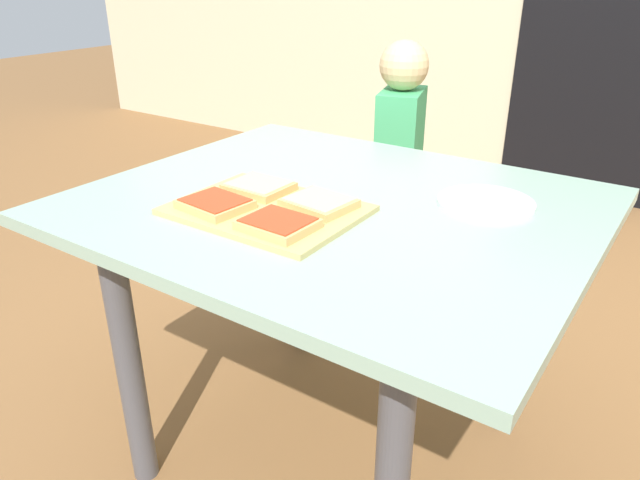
% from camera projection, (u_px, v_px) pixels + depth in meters
% --- Properties ---
extents(ground_plane, '(16.00, 16.00, 0.00)m').
position_uv_depth(ground_plane, '(332.00, 446.00, 1.68)').
color(ground_plane, brown).
extents(house_door, '(0.90, 0.02, 2.00)m').
position_uv_depth(house_door, '(610.00, 14.00, 3.06)').
color(house_door, black).
rests_on(house_door, ground).
extents(dining_table, '(1.13, 0.96, 0.75)m').
position_uv_depth(dining_table, '(334.00, 244.00, 1.41)').
color(dining_table, '#8DAF9A').
rests_on(dining_table, ground).
extents(cutting_board, '(0.40, 0.30, 0.01)m').
position_uv_depth(cutting_board, '(267.00, 210.00, 1.29)').
color(cutting_board, tan).
rests_on(cutting_board, dining_table).
extents(pizza_slice_far_left, '(0.14, 0.12, 0.02)m').
position_uv_depth(pizza_slice_far_left, '(259.00, 187.00, 1.38)').
color(pizza_slice_far_left, tan).
rests_on(pizza_slice_far_left, cutting_board).
extents(pizza_slice_near_right, '(0.14, 0.12, 0.02)m').
position_uv_depth(pizza_slice_near_right, '(278.00, 224.00, 1.18)').
color(pizza_slice_near_right, tan).
rests_on(pizza_slice_near_right, cutting_board).
extents(pizza_slice_far_right, '(0.15, 0.13, 0.02)m').
position_uv_depth(pizza_slice_far_right, '(319.00, 203.00, 1.28)').
color(pizza_slice_far_right, tan).
rests_on(pizza_slice_far_right, cutting_board).
extents(pizza_slice_near_left, '(0.15, 0.13, 0.02)m').
position_uv_depth(pizza_slice_near_left, '(215.00, 204.00, 1.28)').
color(pizza_slice_near_left, tan).
rests_on(pizza_slice_near_left, cutting_board).
extents(plate_white_right, '(0.22, 0.22, 0.01)m').
position_uv_depth(plate_white_right, '(486.00, 202.00, 1.33)').
color(plate_white_right, silver).
rests_on(plate_white_right, dining_table).
extents(child_left, '(0.20, 0.27, 1.01)m').
position_uv_depth(child_left, '(399.00, 163.00, 2.16)').
color(child_left, '#383B56').
rests_on(child_left, ground).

